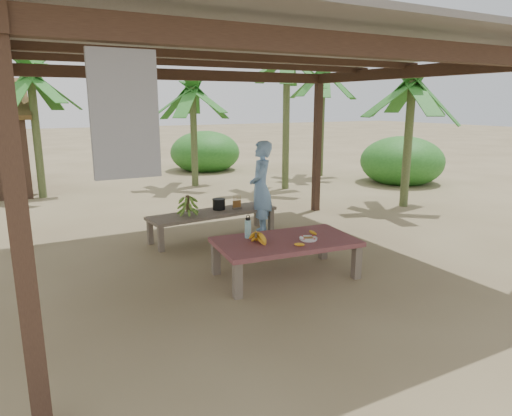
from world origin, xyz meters
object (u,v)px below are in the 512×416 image
bench (213,215)px  woman (261,188)px  ripe_banana_bunch (256,238)px  plate (308,239)px  cooking_pot (219,204)px  water_flask (248,228)px  work_table (286,244)px

bench → woman: 0.94m
bench → ripe_banana_bunch: bearing=-103.1°
plate → cooking_pot: size_ratio=1.10×
bench → water_flask: 1.81m
bench → cooking_pot: 0.23m
work_table → cooking_pot: bearing=95.5°
bench → water_flask: bearing=-103.3°
ripe_banana_bunch → plate: bearing=-14.4°
ripe_banana_bunch → water_flask: size_ratio=0.83×
ripe_banana_bunch → cooking_pot: bearing=78.5°
plate → woman: (0.44, 2.08, 0.29)m
cooking_pot → woman: (0.68, -0.26, 0.27)m
bench → cooking_pot: cooking_pot is taller
work_table → bench: work_table is taller
plate → work_table: bearing=148.3°
bench → work_table: bearing=-91.4°
work_table → plate: 0.30m
water_flask → cooking_pot: water_flask is taller
plate → water_flask: 0.80m
ripe_banana_bunch → plate: ripe_banana_bunch is taller
ripe_banana_bunch → cooking_pot: 2.21m
work_table → water_flask: size_ratio=6.05×
bench → woman: size_ratio=1.39×
plate → water_flask: bearing=144.1°
ripe_banana_bunch → cooking_pot: (0.44, 2.16, -0.04)m
cooking_pot → work_table: bearing=-90.4°
ripe_banana_bunch → woman: (1.12, 1.90, 0.23)m
plate → cooking_pot: bearing=95.7°
work_table → water_flask: (-0.39, 0.31, 0.20)m
ripe_banana_bunch → work_table: bearing=-2.6°
cooking_pot → woman: woman is taller
work_table → bench: bearing=99.6°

